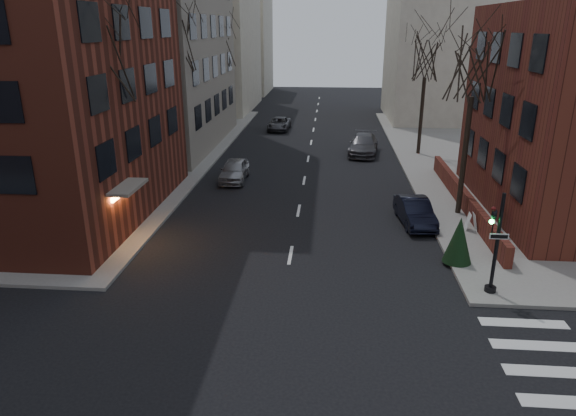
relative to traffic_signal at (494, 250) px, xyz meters
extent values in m
cube|color=#5D261B|center=(1.36, 10.01, -1.26)|extent=(0.35, 16.00, 1.00)
cube|color=beige|center=(-22.94, 46.01, 7.09)|extent=(14.00, 16.00, 18.00)
cube|color=beige|center=(7.06, 41.01, 6.09)|extent=(14.00, 14.00, 16.00)
cube|color=beige|center=(-20.94, 63.01, 5.09)|extent=(10.00, 12.00, 14.00)
cylinder|color=black|center=(0.06, 0.01, 0.24)|extent=(0.14, 0.14, 4.00)
cylinder|color=black|center=(0.06, 0.01, -1.66)|extent=(0.44, 0.44, 0.20)
imported|color=black|center=(-0.19, 0.01, 1.09)|extent=(0.16, 0.20, 1.00)
sphere|color=#19FF4C|center=(-0.26, -0.04, 1.14)|extent=(0.18, 0.18, 0.18)
cube|color=white|center=(0.06, -0.11, 0.59)|extent=(0.70, 0.03, 0.22)
cylinder|color=#2D231C|center=(-16.74, 5.01, 1.57)|extent=(0.28, 0.28, 6.65)
cylinder|color=#2D231C|center=(-16.74, 17.01, 1.74)|extent=(0.28, 0.28, 7.00)
cylinder|color=#2D231C|center=(-16.74, 31.01, 1.39)|extent=(0.28, 0.28, 6.30)
cylinder|color=#2D231C|center=(0.86, 9.01, 1.39)|extent=(0.28, 0.28, 6.30)
cylinder|color=#2D231C|center=(0.86, 23.01, 1.22)|extent=(0.28, 0.28, 5.95)
cylinder|color=black|center=(-16.14, 13.01, 1.24)|extent=(0.12, 0.12, 6.00)
sphere|color=#FFA54C|center=(-16.14, 13.01, 4.34)|extent=(0.36, 0.36, 0.36)
cylinder|color=black|center=(-16.14, 33.01, 1.24)|extent=(0.12, 0.12, 6.00)
sphere|color=#FFA54C|center=(-16.14, 33.01, 4.34)|extent=(0.36, 0.36, 0.36)
imported|color=black|center=(-1.74, 7.45, -1.23)|extent=(1.87, 4.25, 1.36)
imported|color=#949599|center=(-12.62, 14.63, -1.19)|extent=(1.74, 4.21, 1.43)
imported|color=#424146|center=(-3.54, 22.96, -1.13)|extent=(2.84, 5.60, 1.56)
imported|color=#3F3E43|center=(-11.36, 32.61, -1.29)|extent=(2.15, 4.47, 1.23)
cube|color=silver|center=(0.92, 6.48, -1.32)|extent=(0.40, 0.55, 0.88)
cone|color=black|center=(-0.64, 2.61, -0.73)|extent=(1.50, 1.50, 2.06)
camera|label=1|loc=(-6.31, -18.24, 7.96)|focal=32.00mm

